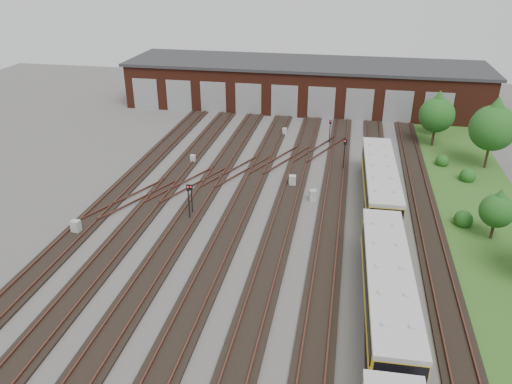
# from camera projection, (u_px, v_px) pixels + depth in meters

# --- Properties ---
(ground) EXTENTS (120.00, 120.00, 0.00)m
(ground) POSITION_uv_depth(u_px,v_px,m) (248.00, 249.00, 38.31)
(ground) COLOR #474442
(ground) RESTS_ON ground
(track_network) EXTENTS (30.40, 70.00, 0.33)m
(track_network) POSITION_uv_depth(u_px,v_px,m) (247.00, 243.00, 38.81)
(track_network) COLOR black
(track_network) RESTS_ON ground
(maintenance_shed) EXTENTS (51.00, 12.50, 6.35)m
(maintenance_shed) POSITION_uv_depth(u_px,v_px,m) (304.00, 84.00, 72.22)
(maintenance_shed) COLOR #4A1D12
(maintenance_shed) RESTS_ON ground
(grass_verge) EXTENTS (8.00, 55.00, 0.05)m
(grass_verge) POSITION_uv_depth(u_px,v_px,m) (482.00, 210.00, 43.88)
(grass_verge) COLOR #27521B
(grass_verge) RESTS_ON ground
(metro_train) EXTENTS (3.17, 47.15, 3.12)m
(metro_train) POSITION_uv_depth(u_px,v_px,m) (387.00, 288.00, 30.64)
(metro_train) COLOR black
(metro_train) RESTS_ON ground
(signal_mast_0) EXTENTS (0.31, 0.30, 3.24)m
(signal_mast_0) POSITION_uv_depth(u_px,v_px,m) (189.00, 197.00, 41.60)
(signal_mast_0) COLOR black
(signal_mast_0) RESTS_ON ground
(signal_mast_1) EXTENTS (0.27, 0.25, 2.79)m
(signal_mast_1) POSITION_uv_depth(u_px,v_px,m) (192.00, 195.00, 42.57)
(signal_mast_1) COLOR black
(signal_mast_1) RESTS_ON ground
(signal_mast_2) EXTENTS (0.27, 0.26, 2.77)m
(signal_mast_2) POSITION_uv_depth(u_px,v_px,m) (330.00, 128.00, 58.72)
(signal_mast_2) COLOR black
(signal_mast_2) RESTS_ON ground
(signal_mast_3) EXTENTS (0.32, 0.30, 3.45)m
(signal_mast_3) POSITION_uv_depth(u_px,v_px,m) (345.00, 151.00, 50.95)
(signal_mast_3) COLOR black
(signal_mast_3) RESTS_ON ground
(relay_cabinet_0) EXTENTS (0.72, 0.62, 1.13)m
(relay_cabinet_0) POSITION_uv_depth(u_px,v_px,m) (76.00, 227.00, 40.19)
(relay_cabinet_0) COLOR #A5A7AA
(relay_cabinet_0) RESTS_ON ground
(relay_cabinet_1) EXTENTS (0.54, 0.45, 0.87)m
(relay_cabinet_1) POSITION_uv_depth(u_px,v_px,m) (193.00, 159.00, 53.67)
(relay_cabinet_1) COLOR #A5A7AA
(relay_cabinet_1) RESTS_ON ground
(relay_cabinet_2) EXTENTS (0.71, 0.61, 1.11)m
(relay_cabinet_2) POSITION_uv_depth(u_px,v_px,m) (292.00, 181.00, 48.26)
(relay_cabinet_2) COLOR #A5A7AA
(relay_cabinet_2) RESTS_ON ground
(relay_cabinet_3) EXTENTS (0.52, 0.44, 0.86)m
(relay_cabinet_3) POSITION_uv_depth(u_px,v_px,m) (285.00, 131.00, 61.84)
(relay_cabinet_3) COLOR #A5A7AA
(relay_cabinet_3) RESTS_ON ground
(relay_cabinet_4) EXTENTS (0.78, 0.71, 1.08)m
(relay_cabinet_4) POSITION_uv_depth(u_px,v_px,m) (313.00, 196.00, 45.39)
(relay_cabinet_4) COLOR #A5A7AA
(relay_cabinet_4) RESTS_ON ground
(tree_0) EXTENTS (3.99, 3.99, 6.62)m
(tree_0) POSITION_uv_depth(u_px,v_px,m) (437.00, 111.00, 56.62)
(tree_0) COLOR #312016
(tree_0) RESTS_ON ground
(tree_1) EXTENTS (2.85, 2.85, 4.73)m
(tree_1) POSITION_uv_depth(u_px,v_px,m) (437.00, 111.00, 60.78)
(tree_1) COLOR #312016
(tree_1) RESTS_ON ground
(tree_2) EXTENTS (4.66, 4.66, 7.73)m
(tree_2) POSITION_uv_depth(u_px,v_px,m) (494.00, 123.00, 50.38)
(tree_2) COLOR #312016
(tree_2) RESTS_ON ground
(tree_3) EXTENTS (2.66, 2.66, 4.40)m
(tree_3) POSITION_uv_depth(u_px,v_px,m) (498.00, 207.00, 38.41)
(tree_3) COLOR #312016
(tree_3) RESTS_ON ground
(bush_0) EXTENTS (1.53, 1.53, 1.53)m
(bush_0) POSITION_uv_depth(u_px,v_px,m) (464.00, 217.00, 41.26)
(bush_0) COLOR #154C16
(bush_0) RESTS_ON ground
(bush_1) EXTENTS (1.40, 1.40, 1.40)m
(bush_1) POSITION_uv_depth(u_px,v_px,m) (443.00, 159.00, 52.87)
(bush_1) COLOR #154C16
(bush_1) RESTS_ON ground
(bush_2) EXTENTS (1.55, 1.55, 1.55)m
(bush_2) POSITION_uv_depth(u_px,v_px,m) (468.00, 174.00, 49.27)
(bush_2) COLOR #154C16
(bush_2) RESTS_ON ground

